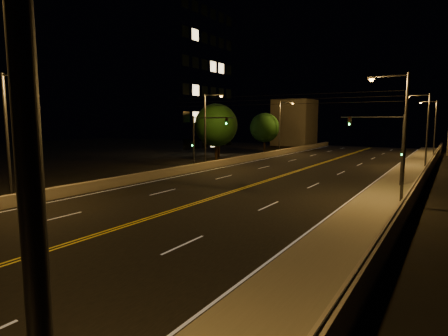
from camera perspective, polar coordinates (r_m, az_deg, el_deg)
The scene contains 22 objects.
road at distance 27.20m, azimuth -1.37°, elevation -4.47°, with size 18.00×120.00×0.02m, color black.
sidewalk at distance 23.25m, azimuth 21.70°, elevation -6.68°, with size 3.60×120.00×0.30m, color gray.
curb at distance 23.64m, azimuth 17.20°, elevation -6.44°, with size 0.14×120.00×0.15m, color gray.
parapet_wall at distance 22.89m, azimuth 25.86°, elevation -5.44°, with size 0.30×120.00×1.00m, color #A99F8D.
jersey_barrier at distance 33.17m, azimuth -15.20°, elevation -1.89°, with size 0.45×120.00×0.82m, color #A99F8D.
distant_building_left at distance 84.73m, azimuth 10.68°, elevation 6.80°, with size 8.00×8.00×10.02m, color gray.
parapet_rail at distance 22.79m, azimuth 25.93°, elevation -4.13°, with size 0.06×0.06×120.00m, color black.
lane_markings at distance 27.14m, azimuth -1.45°, elevation -4.47°, with size 17.32×116.00×0.00m.
streetlight_0 at distance 3.51m, azimuth -29.80°, elevation -3.41°, with size 2.55×0.28×8.53m.
streetlight_1 at distance 26.65m, azimuth 25.28°, elevation 5.33°, with size 2.55×0.28×8.53m.
streetlight_2 at distance 48.52m, azimuth 28.29°, elevation 5.74°, with size 2.55×0.28×8.53m.
streetlight_3 at distance 66.04m, azimuth 29.26°, elevation 5.86°, with size 2.55×0.28×8.53m.
streetlight_4 at distance 27.82m, azimuth -29.94°, elevation 5.11°, with size 2.55×0.28×8.53m.
streetlight_5 at distance 43.40m, azimuth -2.58°, elevation 6.51°, with size 2.55×0.28×8.53m.
streetlight_6 at distance 62.38m, azimuth 8.72°, elevation 6.67°, with size 2.55×0.28×8.53m.
traffic_signal_right at distance 33.39m, azimuth 23.89°, elevation 3.68°, with size 5.11×0.31×6.01m.
traffic_signal_left at distance 40.49m, azimuth -3.52°, elevation 4.81°, with size 5.11×0.31×6.01m.
overhead_wires at distance 35.02m, azimuth 7.25°, elevation 10.26°, with size 22.00×0.03×0.83m.
building_tower at distance 68.58m, azimuth -11.00°, elevation 16.00°, with size 24.00×15.00×33.32m.
tree_0 at distance 50.24m, azimuth -1.22°, elevation 6.54°, with size 5.72×5.72×7.76m.
tree_1 at distance 56.90m, azimuth -0.82°, elevation 6.06°, with size 5.07×5.07×6.87m.
tree_2 at distance 64.26m, azimuth 6.22°, elevation 6.12°, with size 5.01×5.01×6.79m.
Camera 1 is at (14.56, -2.29, 5.56)m, focal length 30.00 mm.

